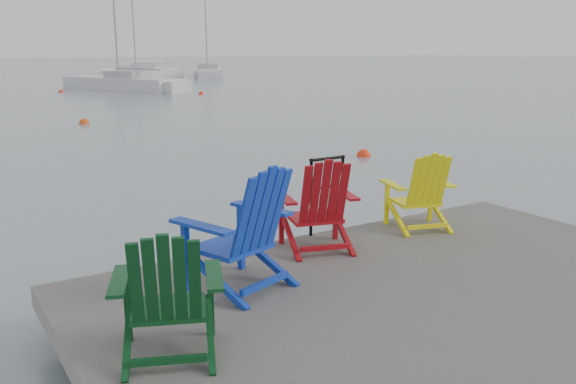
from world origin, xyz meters
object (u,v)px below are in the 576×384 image
buoy_c (61,92)px  buoy_d (201,94)px  chair_blue (243,228)px  buoy_a (364,156)px  sailboat_mid (207,73)px  chair_green (167,293)px  buoy_b (84,123)px  sailboat_near (124,85)px  chair_yellow (421,191)px  chair_red (318,204)px  handrail (327,188)px  sailboat_far (140,74)px

buoy_c → buoy_d: bearing=-42.8°
chair_blue → buoy_a: chair_blue is taller
sailboat_mid → chair_green: bearing=-91.0°
chair_green → buoy_b: (3.93, 18.62, -0.98)m
sailboat_near → buoy_b: (-6.74, -17.18, -0.35)m
chair_yellow → buoy_d: (9.79, 28.50, -0.97)m
chair_yellow → buoy_c: bearing=102.5°
sailboat_near → buoy_b: sailboat_near is taller
chair_green → buoy_c: size_ratio=3.02×
chair_blue → buoy_c: 35.71m
chair_red → buoy_a: size_ratio=2.84×
chair_blue → chair_yellow: chair_blue is taller
handrail → chair_blue: bearing=-148.1°
chair_green → buoy_a: 11.45m
sailboat_mid → buoy_d: 22.70m
chair_green → chair_red: (2.20, 1.38, 0.02)m
chair_yellow → buoy_a: 8.03m
sailboat_far → buoy_b: size_ratio=26.83×
sailboat_far → buoy_c: (-10.44, -16.09, -0.36)m
chair_red → buoy_d: chair_red is taller
chair_red → buoy_b: (1.73, 17.24, -1.01)m
chair_red → buoy_c: bearing=98.7°
handrail → sailboat_far: 52.38m
sailboat_near → buoy_b: bearing=-134.4°
buoy_b → buoy_d: buoy_b is taller
chair_red → buoy_c: chair_red is taller
handrail → chair_blue: 1.91m
sailboat_far → buoy_a: size_ratio=27.63×
buoy_a → chair_yellow: bearing=-124.1°
sailboat_near → chair_red: bearing=-126.8°
handrail → buoy_a: 8.30m
sailboat_near → sailboat_far: bearing=45.1°
buoy_c → chair_yellow: bearing=-95.1°
buoy_a → buoy_c: buoy_a is taller
chair_red → chair_yellow: (1.48, 0.01, -0.04)m
handrail → sailboat_far: sailboat_far is taller
handrail → chair_red: chair_red is taller
handrail → buoy_d: (10.81, 28.03, -1.04)m
buoy_d → buoy_b: bearing=-130.2°
chair_green → buoy_d: 32.80m
sailboat_far → buoy_b: (-13.31, -33.54, -0.36)m
chair_red → chair_yellow: bearing=16.7°
chair_green → buoy_d: chair_green is taller
sailboat_mid → buoy_a: 45.00m
chair_green → sailboat_mid: bearing=87.7°
sailboat_far → buoy_a: 45.10m
chair_green → buoy_d: size_ratio=2.93×
sailboat_mid → buoy_c: (-16.40, -14.32, -0.35)m
buoy_a → buoy_b: bearing=111.6°
handrail → chair_green: bearing=-145.0°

